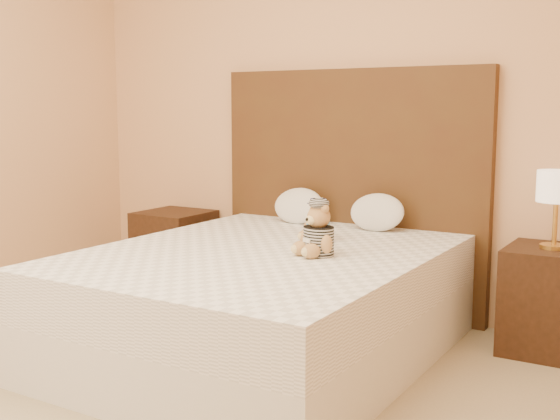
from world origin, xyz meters
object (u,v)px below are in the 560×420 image
at_px(bed, 264,302).
at_px(nightstand_right, 551,301).
at_px(teddy_police, 318,220).
at_px(pillow_left, 298,204).
at_px(pillow_right, 377,210).
at_px(teddy_prisoner, 319,229).
at_px(nightstand_left, 175,250).
at_px(lamp, 557,190).

xyz_separation_m(bed, nightstand_right, (1.25, 0.80, -0.00)).
bearing_deg(teddy_police, bed, -90.04).
bearing_deg(nightstand_right, pillow_left, 178.87).
distance_m(pillow_left, pillow_right, 0.53).
bearing_deg(pillow_right, pillow_left, 180.00).
bearing_deg(teddy_prisoner, pillow_right, 117.58).
relative_size(nightstand_left, pillow_right, 1.65).
xyz_separation_m(nightstand_left, nightstand_right, (2.50, 0.00, 0.00)).
height_order(bed, lamp, lamp).
relative_size(bed, nightstand_left, 3.64).
relative_size(nightstand_right, pillow_right, 1.65).
height_order(nightstand_right, pillow_right, pillow_right).
bearing_deg(pillow_right, nightstand_left, -178.86).
bearing_deg(teddy_police, nightstand_left, -179.68).
bearing_deg(lamp, teddy_prisoner, -140.80).
height_order(nightstand_right, teddy_prisoner, teddy_prisoner).
xyz_separation_m(nightstand_right, teddy_prisoner, (-0.95, -0.77, 0.41)).
bearing_deg(teddy_police, teddy_prisoner, -43.33).
distance_m(bed, pillow_right, 0.95).
xyz_separation_m(nightstand_left, lamp, (2.50, 0.00, 0.57)).
height_order(bed, teddy_police, teddy_police).
height_order(nightstand_left, teddy_prisoner, teddy_prisoner).
height_order(bed, teddy_prisoner, teddy_prisoner).
distance_m(nightstand_left, lamp, 2.56).
relative_size(bed, nightstand_right, 3.64).
xyz_separation_m(teddy_prisoner, pillow_left, (-0.57, 0.80, -0.01)).
xyz_separation_m(teddy_prisoner, pillow_right, (-0.04, 0.80, -0.01)).
relative_size(nightstand_left, lamp, 1.38).
relative_size(teddy_police, teddy_prisoner, 0.87).
height_order(nightstand_right, teddy_police, teddy_police).
xyz_separation_m(nightstand_left, pillow_right, (1.51, 0.03, 0.39)).
bearing_deg(nightstand_left, pillow_right, 1.14).
height_order(nightstand_left, pillow_right, pillow_right).
bearing_deg(pillow_left, pillow_right, 0.00).
relative_size(bed, lamp, 5.00).
relative_size(lamp, pillow_left, 1.19).
distance_m(nightstand_right, pillow_left, 1.57).
distance_m(nightstand_left, pillow_right, 1.56).
xyz_separation_m(bed, teddy_police, (0.12, 0.36, 0.39)).
relative_size(bed, pillow_right, 5.99).
bearing_deg(bed, pillow_left, 108.13).
distance_m(bed, teddy_prisoner, 0.51).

